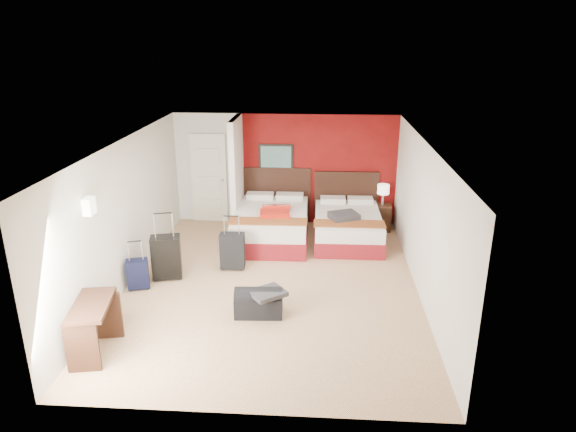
# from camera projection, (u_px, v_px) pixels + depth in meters

# --- Properties ---
(ground) EXTENTS (6.50, 6.50, 0.00)m
(ground) POSITION_uv_depth(u_px,v_px,m) (272.00, 285.00, 8.98)
(ground) COLOR #DAB186
(ground) RESTS_ON ground
(room_walls) EXTENTS (5.02, 6.52, 2.50)m
(room_walls) POSITION_uv_depth(u_px,v_px,m) (207.00, 191.00, 9.98)
(room_walls) COLOR silver
(room_walls) RESTS_ON ground
(red_accent_panel) EXTENTS (3.50, 0.04, 2.50)m
(red_accent_panel) POSITION_uv_depth(u_px,v_px,m) (318.00, 170.00, 11.55)
(red_accent_panel) COLOR maroon
(red_accent_panel) RESTS_ON ground
(partition_wall) EXTENTS (0.12, 1.20, 2.50)m
(partition_wall) POSITION_uv_depth(u_px,v_px,m) (237.00, 176.00, 11.07)
(partition_wall) COLOR silver
(partition_wall) RESTS_ON ground
(entry_door) EXTENTS (0.82, 0.06, 2.05)m
(entry_door) POSITION_uv_depth(u_px,v_px,m) (209.00, 178.00, 11.75)
(entry_door) COLOR silver
(entry_door) RESTS_ON ground
(bed_left) EXTENTS (1.55, 2.19, 0.65)m
(bed_left) POSITION_uv_depth(u_px,v_px,m) (271.00, 226.00, 10.82)
(bed_left) COLOR white
(bed_left) RESTS_ON ground
(bed_right) EXTENTS (1.40, 1.99, 0.59)m
(bed_right) POSITION_uv_depth(u_px,v_px,m) (347.00, 228.00, 10.80)
(bed_right) COLOR white
(bed_right) RESTS_ON ground
(red_suitcase_open) EXTENTS (0.66, 0.87, 0.10)m
(red_suitcase_open) POSITION_uv_depth(u_px,v_px,m) (276.00, 210.00, 10.60)
(red_suitcase_open) COLOR red
(red_suitcase_open) RESTS_ON bed_left
(jacket_bundle) EXTENTS (0.68, 0.62, 0.13)m
(jacket_bundle) POSITION_uv_depth(u_px,v_px,m) (344.00, 216.00, 10.40)
(jacket_bundle) COLOR #38373D
(jacket_bundle) RESTS_ON bed_right
(nightstand) EXTENTS (0.45, 0.45, 0.58)m
(nightstand) POSITION_uv_depth(u_px,v_px,m) (382.00, 217.00, 11.43)
(nightstand) COLOR black
(nightstand) RESTS_ON ground
(table_lamp) EXTENTS (0.31, 0.31, 0.46)m
(table_lamp) POSITION_uv_depth(u_px,v_px,m) (383.00, 195.00, 11.25)
(table_lamp) COLOR beige
(table_lamp) RESTS_ON nightstand
(suitcase_black) EXTENTS (0.57, 0.43, 0.77)m
(suitcase_black) POSITION_uv_depth(u_px,v_px,m) (167.00, 258.00, 9.10)
(suitcase_black) COLOR black
(suitcase_black) RESTS_ON ground
(suitcase_charcoal) EXTENTS (0.46, 0.29, 0.66)m
(suitcase_charcoal) POSITION_uv_depth(u_px,v_px,m) (233.00, 252.00, 9.50)
(suitcase_charcoal) COLOR black
(suitcase_charcoal) RESTS_ON ground
(suitcase_navy) EXTENTS (0.41, 0.32, 0.51)m
(suitcase_navy) POSITION_uv_depth(u_px,v_px,m) (138.00, 275.00, 8.76)
(suitcase_navy) COLOR black
(suitcase_navy) RESTS_ON ground
(duffel_bag) EXTENTS (0.76, 0.43, 0.37)m
(duffel_bag) POSITION_uv_depth(u_px,v_px,m) (259.00, 304.00, 7.97)
(duffel_bag) COLOR black
(duffel_bag) RESTS_ON ground
(jacket_draped) EXTENTS (0.65, 0.64, 0.07)m
(jacket_draped) POSITION_uv_depth(u_px,v_px,m) (268.00, 293.00, 7.84)
(jacket_draped) COLOR #333337
(jacket_draped) RESTS_ON duffel_bag
(desk) EXTENTS (0.62, 1.00, 0.78)m
(desk) POSITION_uv_depth(u_px,v_px,m) (95.00, 329.00, 6.92)
(desk) COLOR #331A11
(desk) RESTS_ON ground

